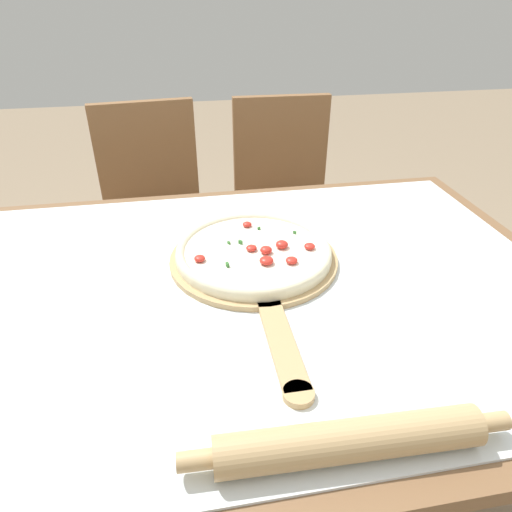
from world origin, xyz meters
name	(u,v)px	position (x,y,z in m)	size (l,w,h in m)	color
ground_plane	(251,491)	(0.00, 0.00, 0.00)	(10.00, 10.00, 0.00)	gray
dining_table	(249,321)	(0.00, 0.00, 0.64)	(1.39, 1.00, 0.73)	brown
towel_cloth	(249,285)	(0.00, 0.00, 0.74)	(1.31, 0.92, 0.00)	silver
pizza_peel	(256,264)	(0.03, 0.06, 0.75)	(0.37, 0.61, 0.01)	tan
pizza	(254,251)	(0.03, 0.09, 0.76)	(0.35, 0.35, 0.04)	beige
rolling_pin	(349,441)	(0.06, -0.42, 0.77)	(0.45, 0.07, 0.06)	tan
chair_left	(155,206)	(-0.23, 0.89, 0.53)	(0.44, 0.44, 0.90)	brown
chair_right	(284,197)	(0.29, 0.89, 0.53)	(0.41, 0.41, 0.90)	brown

